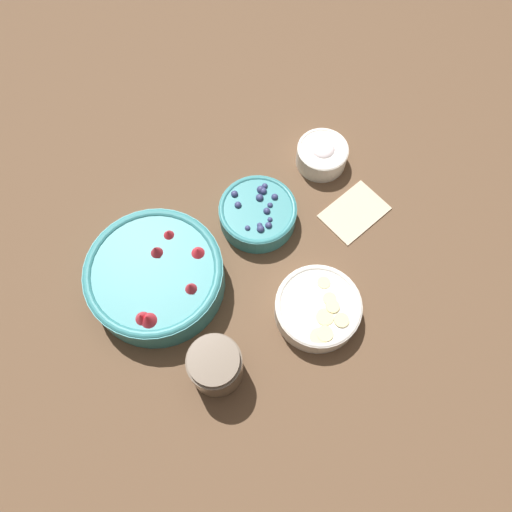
{
  "coord_description": "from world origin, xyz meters",
  "views": [
    {
      "loc": [
        0.22,
        0.37,
        0.91
      ],
      "look_at": [
        0.03,
        0.05,
        0.04
      ],
      "focal_mm": 35.0,
      "sensor_mm": 36.0,
      "label": 1
    }
  ],
  "objects_px": {
    "bowl_blueberries": "(258,213)",
    "bowl_cream": "(322,154)",
    "bowl_strawberries": "(156,276)",
    "bowl_bananas": "(318,308)",
    "jar_chocolate": "(216,366)"
  },
  "relations": [
    {
      "from": "bowl_cream",
      "to": "jar_chocolate",
      "type": "bearing_deg",
      "value": 33.85
    },
    {
      "from": "bowl_blueberries",
      "to": "bowl_cream",
      "type": "bearing_deg",
      "value": -165.26
    },
    {
      "from": "bowl_cream",
      "to": "jar_chocolate",
      "type": "height_order",
      "value": "jar_chocolate"
    },
    {
      "from": "bowl_bananas",
      "to": "bowl_cream",
      "type": "xyz_separation_m",
      "value": [
        -0.2,
        -0.28,
        0.0
      ]
    },
    {
      "from": "bowl_blueberries",
      "to": "bowl_cream",
      "type": "height_order",
      "value": "bowl_cream"
    },
    {
      "from": "bowl_bananas",
      "to": "bowl_blueberries",
      "type": "bearing_deg",
      "value": -92.19
    },
    {
      "from": "bowl_strawberries",
      "to": "bowl_cream",
      "type": "distance_m",
      "value": 0.43
    },
    {
      "from": "bowl_cream",
      "to": "bowl_strawberries",
      "type": "bearing_deg",
      "value": 9.57
    },
    {
      "from": "bowl_strawberries",
      "to": "bowl_blueberries",
      "type": "distance_m",
      "value": 0.24
    },
    {
      "from": "bowl_blueberries",
      "to": "bowl_bananas",
      "type": "bearing_deg",
      "value": 87.81
    },
    {
      "from": "bowl_blueberries",
      "to": "bowl_cream",
      "type": "relative_size",
      "value": 1.45
    },
    {
      "from": "bowl_blueberries",
      "to": "bowl_cream",
      "type": "xyz_separation_m",
      "value": [
        -0.19,
        -0.05,
        0.0
      ]
    },
    {
      "from": "bowl_blueberries",
      "to": "bowl_strawberries",
      "type": "bearing_deg",
      "value": 5.3
    },
    {
      "from": "bowl_strawberries",
      "to": "bowl_bananas",
      "type": "xyz_separation_m",
      "value": [
        -0.23,
        0.21,
        -0.02
      ]
    },
    {
      "from": "bowl_cream",
      "to": "bowl_blueberries",
      "type": "bearing_deg",
      "value": 14.74
    }
  ]
}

